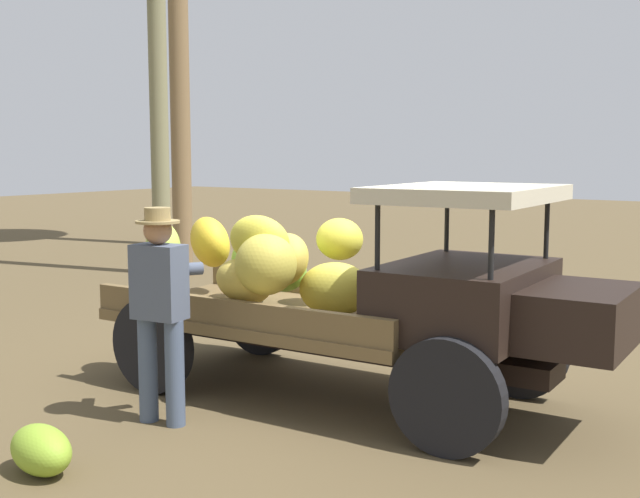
% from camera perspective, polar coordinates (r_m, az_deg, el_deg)
% --- Properties ---
extents(ground_plane, '(60.00, 60.00, 0.00)m').
position_cam_1_polar(ground_plane, '(7.49, -0.09, -9.51)').
color(ground_plane, brown).
extents(truck, '(4.53, 1.95, 1.86)m').
position_cam_1_polar(truck, '(6.76, 2.87, -3.22)').
color(truck, black).
rests_on(truck, ground).
extents(farmer, '(0.52, 0.48, 1.70)m').
position_cam_1_polar(farmer, '(6.31, -11.38, -3.72)').
color(farmer, '#47556F').
rests_on(farmer, ground).
extents(loose_banana_bunch, '(0.62, 0.44, 0.33)m').
position_cam_1_polar(loose_banana_bunch, '(5.74, -19.35, -13.42)').
color(loose_banana_bunch, '#89B12F').
rests_on(loose_banana_bunch, ground).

